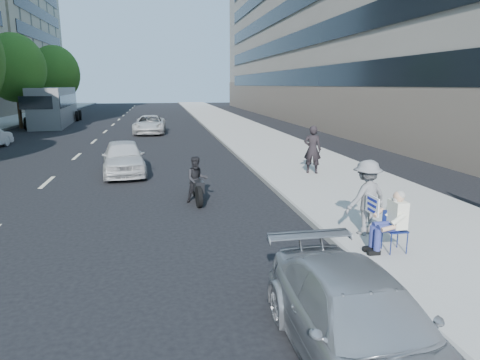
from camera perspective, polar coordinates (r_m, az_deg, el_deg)
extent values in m
plane|color=black|center=(9.51, 4.16, -9.31)|extent=(160.00, 160.00, 0.00)
cube|color=#A3A198|center=(29.42, 1.86, 5.79)|extent=(5.00, 120.00, 0.15)
cube|color=gray|center=(45.35, 15.73, 20.31)|extent=(14.00, 70.00, 20.00)
cylinder|color=#382616|center=(40.24, -27.33, 8.26)|extent=(0.30, 0.30, 2.97)
ellipsoid|color=#1E4F15|center=(40.21, -27.83, 13.09)|extent=(4.80, 4.80, 5.52)
cylinder|color=#382616|center=(53.80, -23.11, 9.20)|extent=(0.30, 0.30, 2.62)
ellipsoid|color=#1E4F15|center=(53.77, -23.44, 12.89)|extent=(5.40, 5.40, 6.21)
cylinder|color=navy|center=(9.27, 19.47, -8.14)|extent=(0.02, 0.02, 0.45)
cylinder|color=navy|center=(9.45, 21.38, -7.90)|extent=(0.02, 0.02, 0.45)
cylinder|color=navy|center=(9.56, 18.40, -7.43)|extent=(0.02, 0.02, 0.45)
cylinder|color=navy|center=(9.74, 20.27, -7.21)|extent=(0.02, 0.02, 0.45)
cube|color=navy|center=(9.43, 19.99, -6.29)|extent=(0.40, 0.40, 0.03)
cube|color=navy|center=(9.53, 19.50, -4.89)|extent=(0.40, 0.02, 0.40)
cylinder|color=navy|center=(9.21, 19.15, -6.11)|extent=(0.44, 0.17, 0.17)
cylinder|color=navy|center=(9.18, 17.84, -7.60)|extent=(0.14, 0.14, 0.46)
cube|color=black|center=(9.25, 17.40, -9.21)|extent=(0.26, 0.11, 0.10)
cylinder|color=navy|center=(9.38, 18.55, -5.74)|extent=(0.44, 0.17, 0.17)
cylinder|color=navy|center=(9.35, 17.27, -7.20)|extent=(0.14, 0.14, 0.46)
cube|color=black|center=(9.41, 16.83, -8.78)|extent=(0.26, 0.11, 0.10)
cube|color=silver|center=(9.34, 20.25, -4.27)|extent=(0.26, 0.42, 0.56)
sphere|color=tan|center=(9.24, 20.42, -2.07)|extent=(0.23, 0.23, 0.23)
ellipsoid|color=gray|center=(9.24, 20.55, -1.89)|extent=(0.22, 0.24, 0.19)
ellipsoid|color=gray|center=(9.22, 19.96, -2.52)|extent=(0.10, 0.14, 0.13)
cylinder|color=silver|center=(9.09, 20.35, -4.93)|extent=(0.30, 0.10, 0.25)
cylinder|color=tan|center=(9.04, 19.17, -6.12)|extent=(0.29, 0.09, 0.14)
cylinder|color=silver|center=(9.51, 19.11, -3.76)|extent=(0.26, 0.20, 0.32)
cylinder|color=tan|center=(9.59, 17.98, -4.16)|extent=(0.30, 0.21, 0.18)
cube|color=white|center=(9.65, 17.24, -3.21)|extent=(0.03, 0.55, 0.40)
imported|color=slate|center=(10.21, 16.49, -2.25)|extent=(1.27, 0.97, 1.74)
imported|color=black|center=(16.90, 9.64, 4.03)|extent=(0.81, 0.71, 1.87)
imported|color=#A4A6AB|center=(5.86, 15.73, -18.10)|extent=(1.68, 4.11, 1.19)
imported|color=silver|center=(17.88, -15.26, 2.94)|extent=(2.02, 4.17, 1.37)
imported|color=silver|center=(32.68, -11.95, 7.25)|extent=(2.43, 4.89, 1.33)
cylinder|color=black|center=(12.63, -5.49, -2.26)|extent=(0.18, 0.65, 0.64)
cylinder|color=black|center=(13.98, -6.01, -0.82)|extent=(0.18, 0.65, 0.64)
cube|color=black|center=(13.25, -5.79, -0.54)|extent=(0.37, 1.22, 0.35)
imported|color=black|center=(13.12, -5.77, 0.06)|extent=(0.74, 0.61, 1.42)
cube|color=slate|center=(42.72, -23.49, 9.01)|extent=(3.36, 12.15, 3.30)
cube|color=black|center=(42.99, -25.22, 9.61)|extent=(0.89, 11.47, 1.00)
cube|color=black|center=(42.44, -21.86, 9.87)|extent=(0.89, 11.47, 1.00)
cube|color=black|center=(36.85, -25.59, 9.27)|extent=(2.40, 0.23, 1.00)
cylinder|color=black|center=(38.74, -26.59, 6.75)|extent=(0.32, 1.02, 1.00)
cylinder|color=black|center=(38.13, -22.95, 7.01)|extent=(0.32, 1.02, 1.00)
cylinder|color=black|center=(40.66, -25.83, 7.04)|extent=(0.32, 1.02, 1.00)
cylinder|color=black|center=(40.08, -22.36, 7.28)|extent=(0.32, 1.02, 1.00)
cylinder|color=black|center=(46.46, -23.94, 7.75)|extent=(0.32, 1.02, 1.00)
cylinder|color=black|center=(45.96, -20.88, 7.96)|extent=(0.32, 1.02, 1.00)
cylinder|color=black|center=(47.92, -23.54, 7.90)|extent=(0.32, 1.02, 1.00)
cylinder|color=black|center=(47.43, -20.57, 8.10)|extent=(0.32, 1.02, 1.00)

